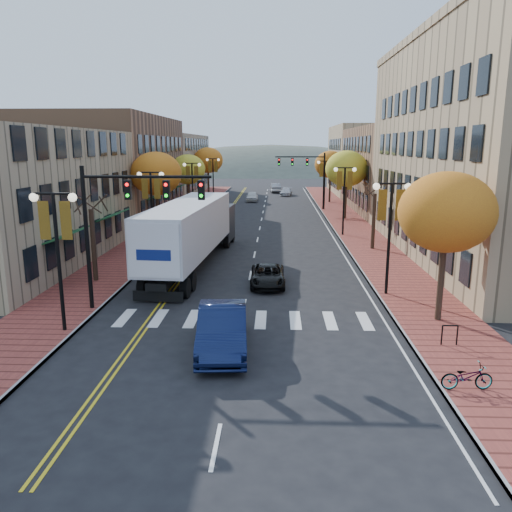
# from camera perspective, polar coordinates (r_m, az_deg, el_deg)

# --- Properties ---
(ground) EXTENTS (200.00, 200.00, 0.00)m
(ground) POSITION_cam_1_polar(r_m,az_deg,el_deg) (21.50, -2.05, -9.07)
(ground) COLOR black
(ground) RESTS_ON ground
(sidewalk_left) EXTENTS (4.00, 85.00, 0.15)m
(sidewalk_left) POSITION_cam_1_polar(r_m,az_deg,el_deg) (54.05, -9.00, 4.08)
(sidewalk_left) COLOR brown
(sidewalk_left) RESTS_ON ground
(sidewalk_right) EXTENTS (4.00, 85.00, 0.15)m
(sidewalk_right) POSITION_cam_1_polar(r_m,az_deg,el_deg) (53.53, 10.30, 3.95)
(sidewalk_right) COLOR brown
(sidewalk_right) RESTS_ON ground
(building_left_near) EXTENTS (12.00, 22.00, 9.00)m
(building_left_near) POSITION_cam_1_polar(r_m,az_deg,el_deg) (37.95, -27.14, 6.03)
(building_left_near) COLOR #9E8966
(building_left_near) RESTS_ON ground
(building_left_mid) EXTENTS (12.00, 24.00, 11.00)m
(building_left_mid) POSITION_cam_1_polar(r_m,az_deg,el_deg) (58.98, -16.28, 9.74)
(building_left_mid) COLOR brown
(building_left_mid) RESTS_ON ground
(building_left_far) EXTENTS (12.00, 26.00, 9.50)m
(building_left_far) POSITION_cam_1_polar(r_m,az_deg,el_deg) (83.09, -10.77, 10.18)
(building_left_far) COLOR #9E8966
(building_left_far) RESTS_ON ground
(building_right_mid) EXTENTS (15.00, 24.00, 10.00)m
(building_right_mid) POSITION_cam_1_polar(r_m,az_deg,el_deg) (64.27, 17.84, 9.39)
(building_right_mid) COLOR brown
(building_right_mid) RESTS_ON ground
(building_right_far) EXTENTS (15.00, 20.00, 11.00)m
(building_right_far) POSITION_cam_1_polar(r_m,az_deg,el_deg) (85.65, 13.96, 10.60)
(building_right_far) COLOR #9E8966
(building_right_far) RESTS_ON ground
(tree_left_a) EXTENTS (0.28, 0.28, 4.20)m
(tree_left_a) POSITION_cam_1_polar(r_m,az_deg,el_deg) (30.39, -18.08, 1.18)
(tree_left_a) COLOR #382619
(tree_left_a) RESTS_ON sidewalk_left
(tree_left_b) EXTENTS (4.48, 4.48, 7.21)m
(tree_left_b) POSITION_cam_1_polar(r_m,az_deg,el_deg) (45.25, -11.34, 9.20)
(tree_left_b) COLOR #382619
(tree_left_b) RESTS_ON sidewalk_left
(tree_left_c) EXTENTS (4.16, 4.16, 6.69)m
(tree_left_c) POSITION_cam_1_polar(r_m,az_deg,el_deg) (60.92, -7.79, 9.77)
(tree_left_c) COLOR #382619
(tree_left_c) RESTS_ON sidewalk_left
(tree_left_d) EXTENTS (4.61, 4.61, 7.42)m
(tree_left_d) POSITION_cam_1_polar(r_m,az_deg,el_deg) (78.67, -5.50, 10.84)
(tree_left_d) COLOR #382619
(tree_left_d) RESTS_ON sidewalk_left
(tree_right_a) EXTENTS (4.16, 4.16, 6.69)m
(tree_right_a) POSITION_cam_1_polar(r_m,az_deg,el_deg) (23.33, 20.95, 4.67)
(tree_right_a) COLOR #382619
(tree_right_a) RESTS_ON sidewalk_right
(tree_right_b) EXTENTS (0.28, 0.28, 4.20)m
(tree_right_b) POSITION_cam_1_polar(r_m,az_deg,el_deg) (39.06, 13.29, 3.89)
(tree_right_b) COLOR #382619
(tree_right_b) RESTS_ON sidewalk_right
(tree_right_c) EXTENTS (4.48, 4.48, 7.21)m
(tree_right_c) POSITION_cam_1_polar(r_m,az_deg,el_deg) (54.49, 10.31, 9.78)
(tree_right_c) COLOR #382619
(tree_right_c) RESTS_ON sidewalk_right
(tree_right_d) EXTENTS (4.35, 4.35, 7.00)m
(tree_right_d) POSITION_cam_1_polar(r_m,az_deg,el_deg) (70.37, 8.52, 10.31)
(tree_right_d) COLOR #382619
(tree_right_d) RESTS_ON sidewalk_right
(lamp_left_a) EXTENTS (1.96, 0.36, 6.05)m
(lamp_left_a) POSITION_cam_1_polar(r_m,az_deg,el_deg) (22.19, -21.85, 2.24)
(lamp_left_a) COLOR black
(lamp_left_a) RESTS_ON ground
(lamp_left_b) EXTENTS (1.96, 0.36, 6.05)m
(lamp_left_b) POSITION_cam_1_polar(r_m,az_deg,el_deg) (37.23, -11.87, 6.71)
(lamp_left_b) COLOR black
(lamp_left_b) RESTS_ON ground
(lamp_left_c) EXTENTS (1.96, 0.36, 6.05)m
(lamp_left_c) POSITION_cam_1_polar(r_m,az_deg,el_deg) (54.80, -7.30, 8.69)
(lamp_left_c) COLOR black
(lamp_left_c) RESTS_ON ground
(lamp_left_d) EXTENTS (1.96, 0.36, 6.05)m
(lamp_left_d) POSITION_cam_1_polar(r_m,az_deg,el_deg) (72.58, -4.93, 9.68)
(lamp_left_d) COLOR black
(lamp_left_d) RESTS_ON ground
(lamp_right_a) EXTENTS (1.96, 0.36, 6.05)m
(lamp_right_a) POSITION_cam_1_polar(r_m,az_deg,el_deg) (26.84, 15.11, 4.36)
(lamp_right_a) COLOR black
(lamp_right_a) RESTS_ON ground
(lamp_right_b) EXTENTS (1.96, 0.36, 6.05)m
(lamp_right_b) POSITION_cam_1_polar(r_m,az_deg,el_deg) (44.47, 10.07, 7.71)
(lamp_right_b) COLOR black
(lamp_right_b) RESTS_ON ground
(lamp_right_c) EXTENTS (1.96, 0.36, 6.05)m
(lamp_right_c) POSITION_cam_1_polar(r_m,az_deg,el_deg) (62.31, 7.88, 9.13)
(lamp_right_c) COLOR black
(lamp_right_c) RESTS_ON ground
(traffic_mast_near) EXTENTS (6.10, 0.35, 7.00)m
(traffic_mast_near) POSITION_cam_1_polar(r_m,az_deg,el_deg) (24.17, -14.70, 5.02)
(traffic_mast_near) COLOR black
(traffic_mast_near) RESTS_ON ground
(traffic_mast_far) EXTENTS (6.10, 0.34, 7.00)m
(traffic_mast_far) POSITION_cam_1_polar(r_m,az_deg,el_deg) (62.12, 6.01, 9.75)
(traffic_mast_far) COLOR black
(traffic_mast_far) RESTS_ON ground
(semi_truck) EXTENTS (4.00, 17.69, 4.38)m
(semi_truck) POSITION_cam_1_polar(r_m,az_deg,el_deg) (33.19, -7.12, 3.18)
(semi_truck) COLOR black
(semi_truck) RESTS_ON ground
(navy_sedan) EXTENTS (2.27, 5.46, 1.76)m
(navy_sedan) POSITION_cam_1_polar(r_m,az_deg,el_deg) (19.82, -3.86, -8.29)
(navy_sedan) COLOR #0D1434
(navy_sedan) RESTS_ON ground
(black_suv) EXTENTS (2.01, 4.24, 1.17)m
(black_suv) POSITION_cam_1_polar(r_m,az_deg,el_deg) (28.69, 1.35, -2.25)
(black_suv) COLOR black
(black_suv) RESTS_ON ground
(car_far_white) EXTENTS (1.66, 4.11, 1.40)m
(car_far_white) POSITION_cam_1_polar(r_m,az_deg,el_deg) (71.90, -0.46, 6.82)
(car_far_white) COLOR silver
(car_far_white) RESTS_ON ground
(car_far_silver) EXTENTS (2.14, 4.34, 1.21)m
(car_far_silver) POSITION_cam_1_polar(r_m,az_deg,el_deg) (80.43, 3.45, 7.35)
(car_far_silver) COLOR #B2B3BA
(car_far_silver) RESTS_ON ground
(car_far_oncoming) EXTENTS (2.00, 4.76, 1.53)m
(car_far_oncoming) POSITION_cam_1_polar(r_m,az_deg,el_deg) (85.73, 2.24, 7.79)
(car_far_oncoming) COLOR #95969B
(car_far_oncoming) RESTS_ON ground
(bicycle) EXTENTS (1.71, 0.67, 0.88)m
(bicycle) POSITION_cam_1_polar(r_m,az_deg,el_deg) (17.97, 22.96, -12.59)
(bicycle) COLOR gray
(bicycle) RESTS_ON sidewalk_right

